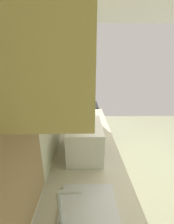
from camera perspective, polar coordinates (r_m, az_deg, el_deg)
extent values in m
plane|color=gray|center=(2.67, 30.12, -24.43)|extent=(6.00, 6.00, 0.00)
cube|color=beige|center=(1.70, -13.11, 5.56)|extent=(3.87, 0.12, 2.69)
cube|color=tan|center=(1.76, -0.05, -27.95)|extent=(2.89, 0.63, 0.87)
cube|color=#B7AE98|center=(1.48, -0.05, -16.00)|extent=(2.92, 0.66, 0.02)
cube|color=#332819|center=(1.80, 11.53, -27.36)|extent=(0.01, 0.01, 0.80)
cube|color=#332819|center=(2.15, 8.76, -18.22)|extent=(0.01, 0.01, 0.80)
cube|color=#332819|center=(2.55, 7.00, -11.78)|extent=(0.01, 0.01, 0.80)
cube|color=tan|center=(1.23, -7.83, 23.91)|extent=(1.67, 0.33, 0.64)
cube|color=#997A4C|center=(0.74, -25.67, -22.44)|extent=(0.44, 0.02, 0.59)
cube|color=white|center=(0.74, -26.20, -22.35)|extent=(0.38, 0.01, 0.53)
cube|color=black|center=(3.26, -0.80, -4.45)|extent=(0.66, 0.60, 0.89)
cube|color=black|center=(3.29, 4.56, -5.12)|extent=(0.51, 0.01, 0.49)
cube|color=black|center=(3.11, -0.84, 3.26)|extent=(0.63, 0.57, 0.02)
cube|color=black|center=(3.10, -6.04, 4.64)|extent=(0.63, 0.04, 0.18)
cylinder|color=#38383D|center=(2.97, 1.25, 2.81)|extent=(0.11, 0.11, 0.01)
cylinder|color=#38383D|center=(3.25, 1.07, 4.19)|extent=(0.11, 0.11, 0.01)
cylinder|color=#38383D|center=(2.97, -2.92, 2.79)|extent=(0.11, 0.11, 0.01)
cylinder|color=#38383D|center=(3.25, -2.75, 4.17)|extent=(0.11, 0.11, 0.01)
cube|color=#B7BABF|center=(0.96, 0.75, -40.07)|extent=(0.51, 0.35, 0.02)
cube|color=slate|center=(0.96, 0.75, -40.14)|extent=(0.42, 0.29, 0.01)
cylinder|color=#B7BABF|center=(0.87, -11.48, -35.45)|extent=(0.02, 0.02, 0.22)
cylinder|color=#B7BABF|center=(0.77, -7.58, -30.94)|extent=(0.02, 0.12, 0.02)
cube|color=white|center=(1.34, -0.89, -11.37)|extent=(0.50, 0.32, 0.31)
cube|color=black|center=(1.32, 6.44, -12.22)|extent=(0.31, 0.01, 0.22)
cube|color=#2D2D33|center=(1.53, 5.33, -7.63)|extent=(0.09, 0.01, 0.22)
cylinder|color=silver|center=(2.22, 1.35, -2.70)|extent=(0.16, 0.16, 0.05)
cylinder|color=silver|center=(2.22, 1.35, -2.43)|extent=(0.13, 0.13, 0.02)
cylinder|color=black|center=(2.46, 1.12, 0.66)|extent=(0.14, 0.14, 0.15)
cylinder|color=black|center=(2.43, 1.14, 2.57)|extent=(0.03, 0.03, 0.02)
cylinder|color=black|center=(2.52, 1.07, 1.81)|extent=(0.09, 0.02, 0.05)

